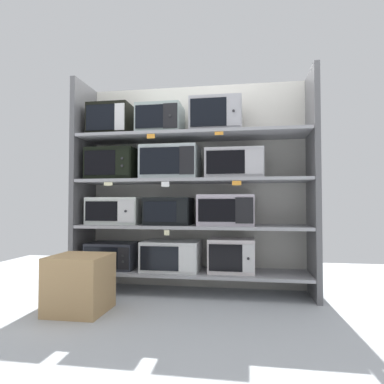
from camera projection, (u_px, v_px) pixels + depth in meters
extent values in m
cube|color=#B2B7BC|center=(169.00, 331.00, 2.37)|extent=(6.24, 6.00, 0.02)
cube|color=beige|center=(196.00, 186.00, 3.66)|extent=(2.44, 0.04, 2.13)
cube|color=#5B5B5E|center=(83.00, 185.00, 3.58)|extent=(0.05, 0.50, 2.13)
cube|color=#5B5B5E|center=(313.00, 183.00, 3.21)|extent=(0.05, 0.50, 2.13)
cube|color=#99999E|center=(192.00, 272.00, 3.37)|extent=(2.24, 0.50, 0.03)
cube|color=#2D2F39|center=(113.00, 255.00, 3.50)|extent=(0.48, 0.35, 0.26)
cube|color=black|center=(101.00, 258.00, 3.33)|extent=(0.35, 0.01, 0.21)
cube|color=black|center=(123.00, 259.00, 3.30)|extent=(0.11, 0.01, 0.21)
cylinder|color=#262628|center=(123.00, 262.00, 3.29)|extent=(0.02, 0.01, 0.02)
cylinder|color=#262628|center=(123.00, 256.00, 3.29)|extent=(0.02, 0.01, 0.02)
cube|color=silver|center=(172.00, 255.00, 3.40)|extent=(0.56, 0.41, 0.29)
cube|color=black|center=(159.00, 258.00, 3.21)|extent=(0.37, 0.01, 0.23)
cube|color=silver|center=(187.00, 259.00, 3.17)|extent=(0.16, 0.01, 0.23)
cube|color=silver|center=(232.00, 255.00, 3.31)|extent=(0.44, 0.34, 0.32)
cube|color=black|center=(226.00, 258.00, 3.15)|extent=(0.31, 0.01, 0.25)
cube|color=silver|center=(248.00, 258.00, 3.11)|extent=(0.10, 0.01, 0.26)
cylinder|color=#262628|center=(248.00, 259.00, 3.11)|extent=(0.02, 0.01, 0.02)
cube|color=#99999E|center=(192.00, 226.00, 3.38)|extent=(2.24, 0.50, 0.03)
cube|color=silver|center=(116.00, 211.00, 3.51)|extent=(0.53, 0.32, 0.27)
cube|color=black|center=(101.00, 211.00, 3.36)|extent=(0.33, 0.01, 0.19)
cube|color=silver|center=(126.00, 211.00, 3.32)|extent=(0.17, 0.01, 0.22)
cylinder|color=#262628|center=(126.00, 211.00, 3.31)|extent=(0.02, 0.01, 0.02)
cube|color=black|center=(169.00, 211.00, 3.42)|extent=(0.45, 0.38, 0.27)
cube|color=black|center=(160.00, 212.00, 3.24)|extent=(0.32, 0.01, 0.19)
cube|color=black|center=(182.00, 212.00, 3.21)|extent=(0.10, 0.01, 0.21)
cube|color=#BEB2BF|center=(226.00, 210.00, 3.33)|extent=(0.54, 0.38, 0.30)
cube|color=black|center=(217.00, 210.00, 3.15)|extent=(0.34, 0.01, 0.21)
cube|color=black|center=(244.00, 210.00, 3.11)|extent=(0.16, 0.01, 0.24)
cube|color=beige|center=(167.00, 233.00, 3.16)|extent=(0.05, 0.00, 0.05)
cube|color=#99999E|center=(192.00, 181.00, 3.40)|extent=(2.24, 0.50, 0.03)
cube|color=black|center=(114.00, 165.00, 3.53)|extent=(0.49, 0.38, 0.32)
cube|color=black|center=(100.00, 163.00, 3.35)|extent=(0.32, 0.01, 0.24)
cube|color=black|center=(122.00, 162.00, 3.32)|extent=(0.14, 0.01, 0.26)
cylinder|color=#262628|center=(122.00, 166.00, 3.31)|extent=(0.02, 0.01, 0.02)
cylinder|color=#262628|center=(122.00, 158.00, 3.31)|extent=(0.02, 0.01, 0.02)
cube|color=#B0BDBE|center=(171.00, 163.00, 3.44)|extent=(0.56, 0.41, 0.33)
cube|color=black|center=(159.00, 161.00, 3.24)|extent=(0.38, 0.01, 0.26)
cube|color=black|center=(187.00, 160.00, 3.20)|extent=(0.14, 0.01, 0.26)
cube|color=#B4B2B6|center=(235.00, 164.00, 3.34)|extent=(0.55, 0.38, 0.29)
cube|color=black|center=(225.00, 162.00, 3.15)|extent=(0.35, 0.01, 0.22)
cube|color=#B4B2B6|center=(254.00, 161.00, 3.11)|extent=(0.16, 0.01, 0.23)
cube|color=beige|center=(108.00, 184.00, 3.27)|extent=(0.09, 0.00, 0.03)
cube|color=white|center=(165.00, 184.00, 3.18)|extent=(0.08, 0.00, 0.05)
cube|color=orange|center=(237.00, 183.00, 3.07)|extent=(0.08, 0.00, 0.04)
cube|color=#99999E|center=(192.00, 136.00, 3.41)|extent=(2.24, 0.50, 0.03)
cube|color=black|center=(111.00, 121.00, 3.55)|extent=(0.42, 0.32, 0.33)
cube|color=black|center=(100.00, 117.00, 3.40)|extent=(0.30, 0.01, 0.26)
cube|color=silver|center=(119.00, 117.00, 3.37)|extent=(0.10, 0.01, 0.27)
cube|color=#96A7A3|center=(161.00, 121.00, 3.47)|extent=(0.44, 0.36, 0.30)
cube|color=black|center=(149.00, 116.00, 3.30)|extent=(0.27, 0.01, 0.23)
cube|color=black|center=(170.00, 116.00, 3.26)|extent=(0.14, 0.01, 0.24)
cylinder|color=#262628|center=(170.00, 115.00, 3.25)|extent=(0.02, 0.01, 0.02)
cube|color=#A0A0A6|center=(216.00, 117.00, 3.38)|extent=(0.50, 0.34, 0.34)
cube|color=black|center=(208.00, 112.00, 3.22)|extent=(0.34, 0.01, 0.27)
cube|color=#A0A0A6|center=(234.00, 111.00, 3.18)|extent=(0.13, 0.01, 0.27)
cylinder|color=#262628|center=(233.00, 111.00, 3.17)|extent=(0.02, 0.01, 0.02)
cube|color=orange|center=(151.00, 136.00, 3.22)|extent=(0.08, 0.00, 0.04)
cube|color=orange|center=(219.00, 133.00, 3.11)|extent=(0.08, 0.00, 0.03)
cube|color=tan|center=(80.00, 283.00, 2.77)|extent=(0.44, 0.44, 0.45)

